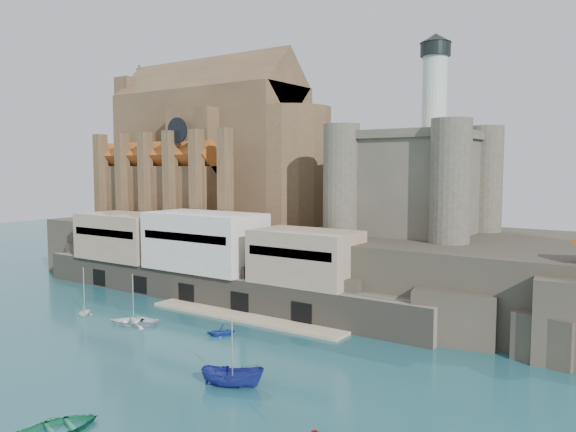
{
  "coord_description": "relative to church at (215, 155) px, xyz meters",
  "views": [
    {
      "loc": [
        47.62,
        -38.33,
        19.75
      ],
      "look_at": [
        -0.65,
        32.0,
        12.37
      ],
      "focal_mm": 35.0,
      "sensor_mm": 36.0,
      "label": 1
    }
  ],
  "objects": [
    {
      "name": "quay",
      "position": [
        13.94,
        -18.78,
        -16.06
      ],
      "size": [
        70.0,
        12.0,
        13.05
      ],
      "color": "#666052",
      "rests_on": "ground"
    },
    {
      "name": "church",
      "position": [
        0.0,
        0.0,
        0.0
      ],
      "size": [
        47.0,
        25.93,
        30.51
      ],
      "color": "brown",
      "rests_on": "promontory"
    },
    {
      "name": "castle_keep",
      "position": [
        40.21,
        -0.78,
        -3.81
      ],
      "size": [
        21.2,
        21.2,
        29.3
      ],
      "color": "#4E4A3D",
      "rests_on": "promontory"
    },
    {
      "name": "boat_4",
      "position": [
        7.26,
        -34.64,
        -22.13
      ],
      "size": [
        2.76,
        2.36,
        2.74
      ],
      "primitive_type": "imported",
      "rotation": [
        0.0,
        0.0,
        3.61
      ],
      "color": "white",
      "rests_on": "ground"
    },
    {
      "name": "boat_2",
      "position": [
        39.77,
        -42.46,
        -22.13
      ],
      "size": [
        2.99,
        2.96,
        5.89
      ],
      "primitive_type": "imported",
      "rotation": [
        0.0,
        0.0,
        2.0
      ],
      "color": "navy",
      "rests_on": "ground"
    },
    {
      "name": "promontory",
      "position": [
        23.94,
        -2.48,
        -17.2
      ],
      "size": [
        100.0,
        36.0,
        10.0
      ],
      "color": "#2C2821",
      "rests_on": "ground"
    },
    {
      "name": "ground",
      "position": [
        24.13,
        -41.85,
        -22.13
      ],
      "size": [
        300.0,
        300.0,
        0.0
      ],
      "primitive_type": "plane",
      "color": "#184851",
      "rests_on": "ground"
    },
    {
      "name": "boat_7",
      "position": [
        28.66,
        -31.34,
        -22.13
      ],
      "size": [
        3.28,
        3.23,
        3.31
      ],
      "primitive_type": "imported",
      "rotation": [
        0.0,
        0.0,
        5.53
      ],
      "color": "#1E439F",
      "rests_on": "ground"
    },
    {
      "name": "boat_6",
      "position": [
        16.17,
        -33.83,
        -22.13
      ],
      "size": [
        3.11,
        4.54,
        6.2
      ],
      "primitive_type": "imported",
      "rotation": [
        0.0,
        0.0,
        5.17
      ],
      "color": "white",
      "rests_on": "ground"
    }
  ]
}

